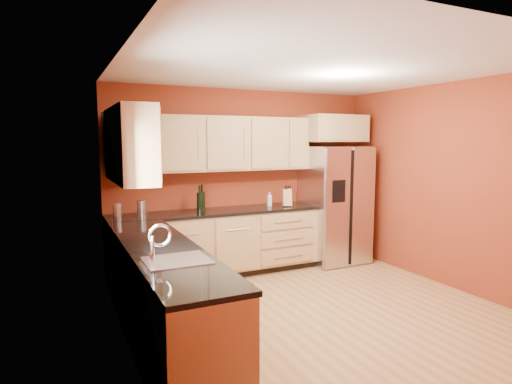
# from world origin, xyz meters

# --- Properties ---
(floor) EXTENTS (4.00, 4.00, 0.00)m
(floor) POSITION_xyz_m (0.00, 0.00, 0.00)
(floor) COLOR olive
(floor) RESTS_ON ground
(ceiling) EXTENTS (4.00, 4.00, 0.00)m
(ceiling) POSITION_xyz_m (0.00, 0.00, 2.60)
(ceiling) COLOR silver
(ceiling) RESTS_ON wall_back
(wall_back) EXTENTS (4.00, 0.04, 2.60)m
(wall_back) POSITION_xyz_m (0.00, 2.00, 1.30)
(wall_back) COLOR maroon
(wall_back) RESTS_ON floor
(wall_front) EXTENTS (4.00, 0.04, 2.60)m
(wall_front) POSITION_xyz_m (0.00, -2.00, 1.30)
(wall_front) COLOR maroon
(wall_front) RESTS_ON floor
(wall_left) EXTENTS (0.04, 4.00, 2.60)m
(wall_left) POSITION_xyz_m (-2.00, 0.00, 1.30)
(wall_left) COLOR maroon
(wall_left) RESTS_ON floor
(wall_right) EXTENTS (0.04, 4.00, 2.60)m
(wall_right) POSITION_xyz_m (2.00, 0.00, 1.30)
(wall_right) COLOR maroon
(wall_right) RESTS_ON floor
(base_cabinets_back) EXTENTS (2.90, 0.60, 0.88)m
(base_cabinets_back) POSITION_xyz_m (-0.55, 1.70, 0.44)
(base_cabinets_back) COLOR #9E6E4D
(base_cabinets_back) RESTS_ON floor
(base_cabinets_left) EXTENTS (0.60, 2.80, 0.88)m
(base_cabinets_left) POSITION_xyz_m (-1.70, 0.00, 0.44)
(base_cabinets_left) COLOR #9E6E4D
(base_cabinets_left) RESTS_ON floor
(countertop_back) EXTENTS (2.90, 0.62, 0.04)m
(countertop_back) POSITION_xyz_m (-0.55, 1.69, 0.90)
(countertop_back) COLOR black
(countertop_back) RESTS_ON base_cabinets_back
(countertop_left) EXTENTS (0.62, 2.80, 0.04)m
(countertop_left) POSITION_xyz_m (-1.69, 0.00, 0.90)
(countertop_left) COLOR black
(countertop_left) RESTS_ON base_cabinets_left
(upper_cabinets_back) EXTENTS (2.30, 0.33, 0.75)m
(upper_cabinets_back) POSITION_xyz_m (-0.25, 1.83, 1.83)
(upper_cabinets_back) COLOR #9E6E4D
(upper_cabinets_back) RESTS_ON wall_back
(upper_cabinets_left) EXTENTS (0.33, 1.35, 0.75)m
(upper_cabinets_left) POSITION_xyz_m (-1.83, 0.72, 1.83)
(upper_cabinets_left) COLOR #9E6E4D
(upper_cabinets_left) RESTS_ON wall_left
(corner_upper_cabinet) EXTENTS (0.67, 0.67, 0.75)m
(corner_upper_cabinet) POSITION_xyz_m (-1.67, 1.67, 1.83)
(corner_upper_cabinet) COLOR #9E6E4D
(corner_upper_cabinet) RESTS_ON wall_back
(over_fridge_cabinet) EXTENTS (0.92, 0.60, 0.40)m
(over_fridge_cabinet) POSITION_xyz_m (1.35, 1.70, 2.05)
(over_fridge_cabinet) COLOR #9E6E4D
(over_fridge_cabinet) RESTS_ON wall_back
(refrigerator) EXTENTS (0.90, 0.75, 1.78)m
(refrigerator) POSITION_xyz_m (1.35, 1.62, 0.89)
(refrigerator) COLOR silver
(refrigerator) RESTS_ON floor
(window) EXTENTS (0.03, 0.90, 1.00)m
(window) POSITION_xyz_m (-1.98, -0.50, 1.55)
(window) COLOR white
(window) RESTS_ON wall_left
(sink_faucet) EXTENTS (0.50, 0.42, 0.30)m
(sink_faucet) POSITION_xyz_m (-1.69, -0.50, 1.07)
(sink_faucet) COLOR white
(sink_faucet) RESTS_ON countertop_left
(canister_left) EXTENTS (0.12, 0.12, 0.18)m
(canister_left) POSITION_xyz_m (-1.85, 1.70, 1.01)
(canister_left) COLOR silver
(canister_left) RESTS_ON countertop_back
(canister_right) EXTENTS (0.15, 0.15, 0.20)m
(canister_right) POSITION_xyz_m (-1.55, 1.70, 1.02)
(canister_right) COLOR silver
(canister_right) RESTS_ON countertop_back
(wine_bottle_a) EXTENTS (0.10, 0.10, 0.36)m
(wine_bottle_a) POSITION_xyz_m (-0.74, 1.74, 1.10)
(wine_bottle_a) COLOR black
(wine_bottle_a) RESTS_ON countertop_back
(wine_bottle_b) EXTENTS (0.10, 0.10, 0.36)m
(wine_bottle_b) POSITION_xyz_m (-0.80, 1.65, 1.10)
(wine_bottle_b) COLOR black
(wine_bottle_b) RESTS_ON countertop_back
(knife_block) EXTENTS (0.15, 0.15, 0.25)m
(knife_block) POSITION_xyz_m (0.51, 1.62, 1.04)
(knife_block) COLOR tan
(knife_block) RESTS_ON countertop_back
(soap_dispenser) EXTENTS (0.09, 0.09, 0.21)m
(soap_dispenser) POSITION_xyz_m (0.28, 1.73, 1.02)
(soap_dispenser) COLOR silver
(soap_dispenser) RESTS_ON countertop_back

